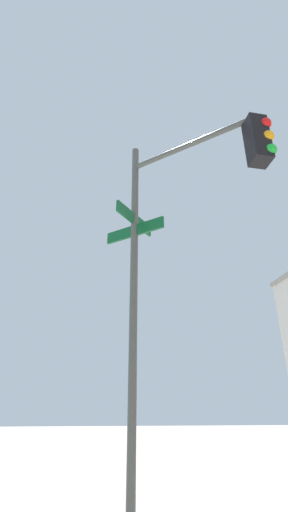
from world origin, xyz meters
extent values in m
cylinder|color=#474C47|center=(-7.40, -7.39, 2.99)|extent=(0.12, 0.12, 5.97)
cylinder|color=#474C47|center=(-6.68, -6.60, 5.57)|extent=(1.52, 1.64, 0.09)
cube|color=black|center=(-5.95, -5.81, 5.12)|extent=(0.28, 0.28, 0.80)
sphere|color=red|center=(-5.85, -5.70, 5.37)|extent=(0.18, 0.18, 0.18)
sphere|color=orange|center=(-5.85, -5.70, 5.12)|extent=(0.18, 0.18, 0.18)
sphere|color=green|center=(-5.85, -5.70, 4.87)|extent=(0.18, 0.18, 0.18)
cube|color=#0F5128|center=(-7.40, -7.39, 4.25)|extent=(0.77, 0.84, 0.20)
cube|color=#0F5128|center=(-7.40, -7.39, 4.47)|extent=(0.76, 0.70, 0.20)
camera|label=1|loc=(-2.52, -8.14, 1.47)|focal=23.93mm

